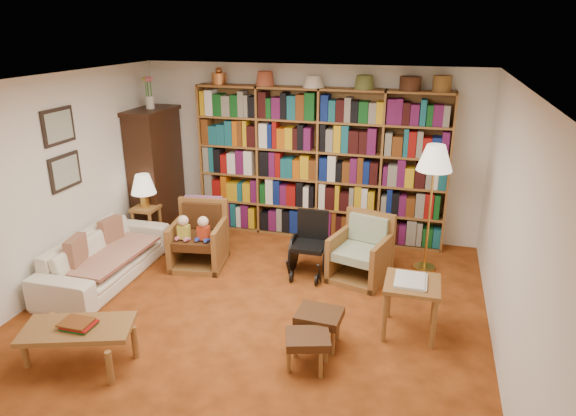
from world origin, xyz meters
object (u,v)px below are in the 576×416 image
(armchair_leather, at_px, (201,238))
(side_table_papers, at_px, (412,290))
(wheelchair, at_px, (310,246))
(coffee_table, at_px, (78,331))
(footstool_a, at_px, (319,318))
(footstool_b, at_px, (308,341))
(sofa, at_px, (106,257))
(armchair_sage, at_px, (361,253))
(floor_lamp, at_px, (435,163))
(side_table_lamp, at_px, (146,217))

(armchair_leather, xyz_separation_m, side_table_papers, (2.77, -0.95, 0.14))
(wheelchair, xyz_separation_m, coffee_table, (-1.65, -2.41, -0.03))
(footstool_a, height_order, footstool_b, footstool_a)
(sofa, height_order, armchair_leather, armchair_leather)
(armchair_sage, distance_m, coffee_table, 3.37)
(wheelchair, bearing_deg, footstool_b, -77.36)
(wheelchair, relative_size, footstool_b, 1.68)
(armchair_leather, xyz_separation_m, armchair_sage, (2.10, 0.18, -0.04))
(sofa, height_order, floor_lamp, floor_lamp)
(sofa, xyz_separation_m, armchair_leather, (0.96, 0.74, 0.06))
(wheelchair, bearing_deg, footstool_a, -73.50)
(footstool_b, bearing_deg, sofa, 159.61)
(armchair_sage, bearing_deg, side_table_lamp, 175.51)
(side_table_lamp, height_order, footstool_b, side_table_lamp)
(armchair_sage, relative_size, footstool_b, 1.72)
(coffee_table, bearing_deg, armchair_sage, 47.45)
(sofa, distance_m, footstool_b, 3.04)
(sofa, xyz_separation_m, coffee_table, (0.78, -1.57, 0.05))
(wheelchair, distance_m, coffee_table, 2.92)
(side_table_papers, xyz_separation_m, coffee_table, (-2.95, -1.35, -0.15))
(side_table_lamp, distance_m, armchair_leather, 1.14)
(sofa, height_order, wheelchair, wheelchair)
(coffee_table, bearing_deg, floor_lamp, 43.48)
(armchair_leather, bearing_deg, footstool_b, -43.55)
(coffee_table, bearing_deg, sofa, 116.39)
(armchair_leather, height_order, floor_lamp, floor_lamp)
(wheelchair, xyz_separation_m, side_table_papers, (1.30, -1.06, 0.12))
(coffee_table, bearing_deg, wheelchair, 55.62)
(sofa, height_order, coffee_table, sofa)
(footstool_b, height_order, coffee_table, coffee_table)
(side_table_lamp, distance_m, coffee_table, 2.87)
(side_table_papers, bearing_deg, sofa, 176.68)
(side_table_papers, xyz_separation_m, footstool_b, (-0.88, -0.84, -0.21))
(side_table_papers, height_order, footstool_a, side_table_papers)
(side_table_papers, relative_size, footstool_a, 1.34)
(side_table_lamp, distance_m, floor_lamp, 4.08)
(armchair_sage, xyz_separation_m, wheelchair, (-0.63, -0.08, 0.06))
(footstool_a, bearing_deg, sofa, 166.65)
(coffee_table, bearing_deg, footstool_a, 22.86)
(sofa, relative_size, coffee_table, 1.80)
(sofa, relative_size, wheelchair, 2.42)
(armchair_leather, height_order, footstool_b, armchair_leather)
(armchair_leather, relative_size, floor_lamp, 0.51)
(side_table_lamp, relative_size, armchair_leather, 0.63)
(side_table_lamp, xyz_separation_m, wheelchair, (2.52, -0.32, -0.01))
(wheelchair, distance_m, footstool_a, 1.59)
(footstool_a, bearing_deg, armchair_leather, 143.45)
(side_table_papers, distance_m, footstool_b, 1.23)
(armchair_leather, relative_size, footstool_a, 1.87)
(sofa, bearing_deg, wheelchair, -72.02)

